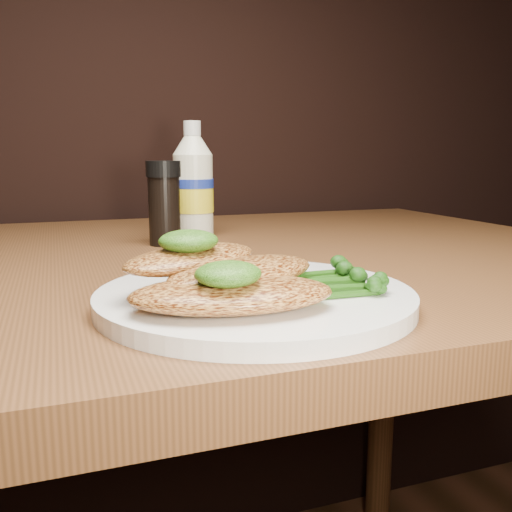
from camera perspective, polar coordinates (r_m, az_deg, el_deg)
name	(u,v)px	position (r m, az deg, el deg)	size (l,w,h in m)	color
plate	(255,297)	(0.46, -0.08, -4.26)	(0.26, 0.26, 0.01)	white
chicken_front	(232,294)	(0.40, -2.46, -3.91)	(0.15, 0.08, 0.02)	#C6863F
chicken_mid	(243,272)	(0.43, -1.37, -1.69)	(0.14, 0.07, 0.02)	#C6863F
chicken_back	(192,258)	(0.45, -6.56, -0.25)	(0.13, 0.07, 0.02)	#C6863F
pesto_front	(228,274)	(0.38, -2.88, -1.85)	(0.05, 0.04, 0.02)	black
pesto_back	(188,241)	(0.44, -6.92, 1.53)	(0.05, 0.04, 0.02)	black
broccolini_bundle	(317,280)	(0.45, 6.21, -2.43)	(0.13, 0.10, 0.02)	#1E4A10
mayo_bottle	(193,180)	(0.84, -6.45, 7.76)	(0.06, 0.06, 0.17)	#EEECCA
pepper_grinder	(164,203)	(0.77, -9.36, 5.34)	(0.05, 0.05, 0.11)	black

